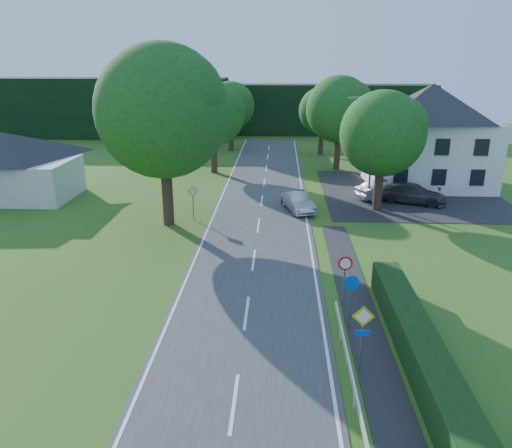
# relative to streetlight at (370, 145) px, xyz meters

# --- Properties ---
(road) EXTENTS (7.00, 80.00, 0.04)m
(road) POSITION_rel_streetlight_xyz_m (-8.06, -10.00, -4.44)
(road) COLOR #3A3A3D
(road) RESTS_ON ground
(parking_pad) EXTENTS (14.00, 16.00, 0.04)m
(parking_pad) POSITION_rel_streetlight_xyz_m (3.94, 3.00, -4.44)
(parking_pad) COLOR #242527
(parking_pad) RESTS_ON ground
(line_edge_left) EXTENTS (0.12, 80.00, 0.01)m
(line_edge_left) POSITION_rel_streetlight_xyz_m (-11.31, -10.00, -4.42)
(line_edge_left) COLOR white
(line_edge_left) RESTS_ON road
(line_edge_right) EXTENTS (0.12, 80.00, 0.01)m
(line_edge_right) POSITION_rel_streetlight_xyz_m (-4.81, -10.00, -4.42)
(line_edge_right) COLOR white
(line_edge_right) RESTS_ON road
(line_centre) EXTENTS (0.12, 80.00, 0.01)m
(line_centre) POSITION_rel_streetlight_xyz_m (-8.06, -10.00, -4.42)
(line_centre) COLOR white
(line_centre) RESTS_ON road
(tree_main) EXTENTS (9.40, 9.40, 11.64)m
(tree_main) POSITION_rel_streetlight_xyz_m (-14.06, -6.00, 1.36)
(tree_main) COLOR #174C16
(tree_main) RESTS_ON ground
(tree_left_far) EXTENTS (7.00, 7.00, 8.58)m
(tree_left_far) POSITION_rel_streetlight_xyz_m (-13.06, 10.00, -0.17)
(tree_left_far) COLOR #174C16
(tree_left_far) RESTS_ON ground
(tree_right_far) EXTENTS (7.40, 7.40, 9.09)m
(tree_right_far) POSITION_rel_streetlight_xyz_m (-1.06, 12.00, 0.08)
(tree_right_far) COLOR #174C16
(tree_right_far) RESTS_ON ground
(tree_left_back) EXTENTS (6.60, 6.60, 8.07)m
(tree_left_back) POSITION_rel_streetlight_xyz_m (-12.56, 22.00, -0.43)
(tree_left_back) COLOR #174C16
(tree_left_back) RESTS_ON ground
(tree_right_back) EXTENTS (6.20, 6.20, 7.56)m
(tree_right_back) POSITION_rel_streetlight_xyz_m (-2.06, 20.00, -0.68)
(tree_right_back) COLOR #174C16
(tree_right_back) RESTS_ON ground
(tree_right_mid) EXTENTS (7.00, 7.00, 8.58)m
(tree_right_mid) POSITION_rel_streetlight_xyz_m (0.44, -2.00, -0.17)
(tree_right_mid) COLOR #174C16
(tree_right_mid) RESTS_ON ground
(treeline_left) EXTENTS (44.00, 6.00, 8.00)m
(treeline_left) POSITION_rel_streetlight_xyz_m (-36.06, 32.00, -0.46)
(treeline_left) COLOR black
(treeline_left) RESTS_ON ground
(treeline_right) EXTENTS (30.00, 5.00, 7.00)m
(treeline_right) POSITION_rel_streetlight_xyz_m (-0.06, 36.00, -0.96)
(treeline_right) COLOR black
(treeline_right) RESTS_ON ground
(bungalow_left) EXTENTS (11.00, 6.50, 5.20)m
(bungalow_left) POSITION_rel_streetlight_xyz_m (-28.06, 0.00, -1.75)
(bungalow_left) COLOR #BBBBB7
(bungalow_left) RESTS_ON ground
(house_white) EXTENTS (10.60, 8.40, 8.60)m
(house_white) POSITION_rel_streetlight_xyz_m (5.94, 6.00, -0.06)
(house_white) COLOR white
(house_white) RESTS_ON ground
(streetlight) EXTENTS (2.03, 0.18, 8.00)m
(streetlight) POSITION_rel_streetlight_xyz_m (0.00, 0.00, 0.00)
(streetlight) COLOR slate
(streetlight) RESTS_ON ground
(sign_priority_right) EXTENTS (0.78, 0.09, 2.59)m
(sign_priority_right) POSITION_rel_streetlight_xyz_m (-3.76, -22.02, -2.67)
(sign_priority_right) COLOR slate
(sign_priority_right) RESTS_ON ground
(sign_roundabout) EXTENTS (0.64, 0.08, 2.37)m
(sign_roundabout) POSITION_rel_streetlight_xyz_m (-3.76, -19.02, -2.79)
(sign_roundabout) COLOR slate
(sign_roundabout) RESTS_ON ground
(sign_speed_limit) EXTENTS (0.64, 0.11, 2.37)m
(sign_speed_limit) POSITION_rel_streetlight_xyz_m (-3.76, -17.03, -2.70)
(sign_speed_limit) COLOR slate
(sign_speed_limit) RESTS_ON ground
(sign_priority_left) EXTENTS (0.78, 0.09, 2.44)m
(sign_priority_left) POSITION_rel_streetlight_xyz_m (-12.56, -5.02, -2.75)
(sign_priority_left) COLOR slate
(sign_priority_left) RESTS_ON ground
(moving_car) EXTENTS (2.60, 4.37, 1.36)m
(moving_car) POSITION_rel_streetlight_xyz_m (-5.36, -2.53, -3.74)
(moving_car) COLOR #B9B9BE
(moving_car) RESTS_ON road
(motorcycle) EXTENTS (1.13, 1.90, 0.94)m
(motorcycle) POSITION_rel_streetlight_xyz_m (-6.26, -0.48, -3.95)
(motorcycle) COLOR black
(motorcycle) RESTS_ON road
(parked_car_silver_a) EXTENTS (4.48, 3.16, 1.40)m
(parked_car_silver_a) POSITION_rel_streetlight_xyz_m (1.40, 1.00, -3.72)
(parked_car_silver_a) COLOR silver
(parked_car_silver_a) RESTS_ON parking_pad
(parked_car_grey) EXTENTS (5.40, 3.81, 1.45)m
(parked_car_grey) POSITION_rel_streetlight_xyz_m (3.49, 0.01, -3.70)
(parked_car_grey) COLOR #424145
(parked_car_grey) RESTS_ON parking_pad
(parked_car_silver_b) EXTENTS (5.67, 4.34, 1.43)m
(parked_car_silver_b) POSITION_rel_streetlight_xyz_m (7.73, 4.00, -3.71)
(parked_car_silver_b) COLOR silver
(parked_car_silver_b) RESTS_ON parking_pad
(parasol) EXTENTS (2.25, 2.28, 1.74)m
(parasol) POSITION_rel_streetlight_xyz_m (4.24, 5.00, -3.55)
(parasol) COLOR #AB1C0D
(parasol) RESTS_ON parking_pad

